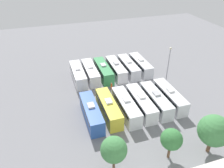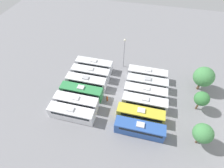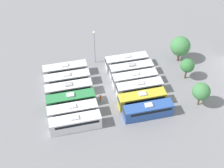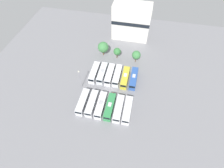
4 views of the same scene
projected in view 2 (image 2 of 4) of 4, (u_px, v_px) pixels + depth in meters
The scene contains 18 objects.
ground_plane at pixel (114, 96), 44.03m from camera, with size 112.70×112.70×0.00m, color gray.
bus_0 at pixel (94, 65), 49.53m from camera, with size 2.61×10.37×3.42m.
bus_1 at pixel (91, 73), 47.28m from camera, with size 2.61×10.37×3.42m.
bus_2 at pixel (86, 82), 45.08m from camera, with size 2.61×10.37×3.42m.
bus_3 at pixel (82, 91), 42.88m from camera, with size 2.61×10.37×3.42m.
bus_4 at pixel (77, 102), 40.75m from camera, with size 2.61×10.37×3.42m.
bus_5 at pixel (72, 113), 38.67m from camera, with size 2.61×10.37×3.42m.
bus_6 at pixel (147, 74), 47.02m from camera, with size 2.61×10.37×3.42m.
bus_7 at pixel (147, 83), 44.80m from camera, with size 2.61×10.37×3.42m.
bus_8 at pixel (145, 92), 42.68m from camera, with size 2.61×10.37×3.42m.
bus_9 at pixel (145, 103), 40.57m from camera, with size 2.61×10.37×3.42m.
bus_10 at pixel (140, 114), 38.43m from camera, with size 2.61×10.37×3.42m.
bus_11 at pixel (140, 129), 36.12m from camera, with size 2.61×10.37×3.42m.
worker_person at pixel (107, 98), 42.55m from camera, with size 0.36×0.36×1.80m.
light_pole at pixel (124, 49), 47.10m from camera, with size 0.60×0.60×9.31m.
tree_0 at pixel (204, 77), 42.44m from camera, with size 4.92×4.92×6.92m.
tree_1 at pixel (202, 99), 38.68m from camera, with size 3.29×3.29×5.49m.
tree_2 at pixel (203, 133), 32.97m from camera, with size 3.82×3.82×5.87m.
Camera 2 is at (26.76, 6.08, 34.58)m, focal length 28.00 mm.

